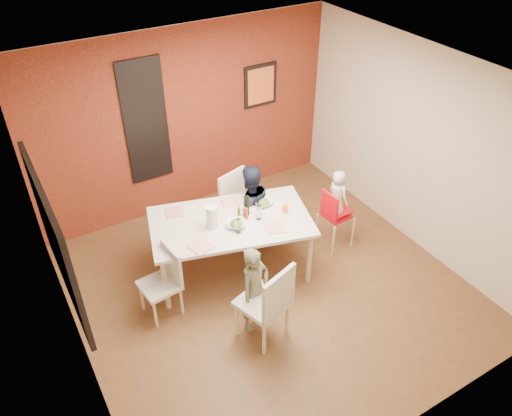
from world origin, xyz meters
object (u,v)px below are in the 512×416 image
chair_left (165,278)px  toddler (338,194)px  chair_near (269,301)px  high_chair (334,214)px  child_near (255,290)px  dining_table (231,225)px  child_far (250,209)px  paper_towel_roll (212,217)px  chair_far (239,204)px  wine_bottle (247,206)px

chair_left → toddler: (2.42, -0.05, 0.36)m
chair_near → high_chair: size_ratio=1.17×
child_near → high_chair: bearing=3.5°
dining_table → child_far: bearing=34.3°
toddler → paper_towel_roll: toddler is taller
high_chair → toddler: (0.02, 0.00, 0.32)m
chair_far → wine_bottle: wine_bottle is taller
high_chair → child_near: 1.77m
child_far → toddler: size_ratio=1.92×
chair_near → child_far: 1.62m
dining_table → child_far: (0.44, 0.30, -0.11)m
chair_left → high_chair: high_chair is taller
chair_near → paper_towel_roll: 1.25m
chair_far → wine_bottle: (-0.18, -0.54, 0.37)m
child_near → paper_towel_roll: size_ratio=3.74×
chair_far → chair_left: size_ratio=1.14×
child_near → chair_far: bearing=48.0°
dining_table → chair_near: 1.22m
paper_towel_roll → chair_far: bearing=40.0°
chair_left → chair_near: bearing=32.8°
child_near → toddler: 1.81m
child_near → dining_table: bearing=58.2°
child_far → child_near: bearing=64.7°
wine_bottle → paper_towel_roll: 0.48m
chair_far → paper_towel_roll: bearing=-156.8°
chair_left → high_chair: size_ratio=1.00×
dining_table → chair_far: size_ratio=2.12×
high_chair → child_far: child_far is taller
dining_table → chair_left: chair_left is taller
dining_table → child_near: child_near is taller
chair_far → chair_near: bearing=-125.6°
high_chair → toddler: 0.32m
dining_table → high_chair: bearing=-10.4°
paper_towel_roll → dining_table: bearing=1.4°
child_far → wine_bottle: child_far is taller
chair_far → high_chair: (1.01, -0.81, -0.03)m
chair_near → wine_bottle: (0.41, 1.20, 0.36)m
chair_far → paper_towel_roll: 0.95m
chair_near → toddler: (1.62, 0.94, 0.27)m
toddler → wine_bottle: toddler is taller
paper_towel_roll → chair_left: bearing=-164.3°
chair_far → child_near: child_near is taller
wine_bottle → paper_towel_roll: bearing=-178.4°
chair_far → high_chair: bearing=-55.6°
dining_table → chair_left: (-0.98, -0.21, -0.24)m
toddler → wine_bottle: (-1.21, 0.27, 0.08)m
dining_table → child_near: bearing=-102.4°
paper_towel_roll → wine_bottle: bearing=1.6°
chair_near → chair_far: size_ratio=1.03×
child_near → chair_left: bearing=116.9°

